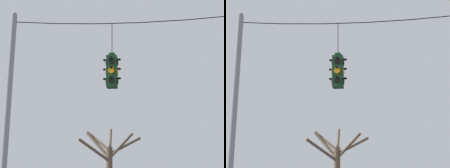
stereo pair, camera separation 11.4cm
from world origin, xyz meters
TOP-DOWN VIEW (x-y plane):
  - utility_pole_left at (-5.19, -0.09)m, footprint 0.20×0.20m
  - span_wire at (0.00, -0.09)m, footprint 10.38×0.03m
  - traffic_light_over_intersection at (-1.66, -0.09)m, footprint 0.58×0.58m
  - bare_tree at (-3.32, 10.01)m, footprint 3.52×3.55m

SIDE VIEW (x-z plane):
  - bare_tree at x=-3.32m, z-range 0.14..4.44m
  - utility_pole_left at x=-5.19m, z-range -0.01..7.26m
  - traffic_light_over_intersection at x=-1.66m, z-range 3.82..6.06m
  - span_wire at x=0.00m, z-range 6.53..6.86m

